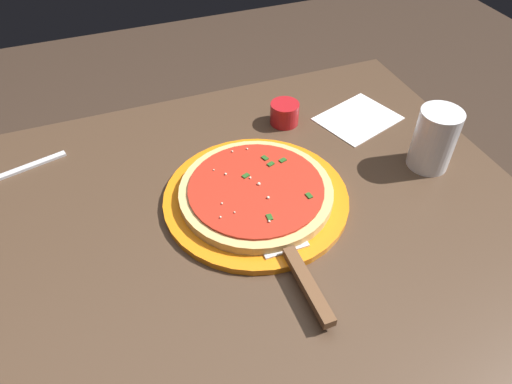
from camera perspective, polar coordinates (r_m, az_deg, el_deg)
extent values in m
cube|color=black|center=(1.36, 10.50, -1.41)|extent=(0.06, 0.06, 0.75)
cube|color=black|center=(1.26, -24.41, -10.71)|extent=(0.06, 0.06, 0.75)
cube|color=#473323|center=(0.76, -1.75, -4.09)|extent=(0.95, 0.76, 0.03)
cylinder|color=orange|center=(0.77, 0.00, -0.74)|extent=(0.30, 0.30, 0.01)
cylinder|color=#DBB26B|center=(0.76, 0.00, 0.00)|extent=(0.25, 0.25, 0.02)
cylinder|color=red|center=(0.76, 0.00, 0.55)|extent=(0.22, 0.22, 0.00)
sphere|color=#EFEACC|center=(0.83, -1.08, 5.28)|extent=(0.00, 0.00, 0.00)
sphere|color=#EFEACC|center=(0.79, -5.16, 2.70)|extent=(0.00, 0.00, 0.00)
sphere|color=#EFEACC|center=(0.82, -2.90, 4.95)|extent=(0.00, 0.00, 0.00)
sphere|color=#EFEACC|center=(0.78, -3.58, 2.24)|extent=(0.00, 0.00, 0.00)
sphere|color=#EFEACC|center=(0.70, 1.61, -3.58)|extent=(0.00, 0.00, 0.00)
sphere|color=#EFEACC|center=(0.71, -4.35, -3.06)|extent=(0.00, 0.00, 0.00)
sphere|color=#EFEACC|center=(0.73, -4.17, -1.39)|extent=(0.00, 0.00, 0.00)
sphere|color=#EFEACC|center=(0.71, -2.63, -2.48)|extent=(0.00, 0.00, 0.00)
sphere|color=#EFEACC|center=(0.74, 1.38, -0.50)|extent=(0.00, 0.00, 0.00)
sphere|color=#EFEACC|center=(0.77, -0.70, 1.74)|extent=(0.00, 0.00, 0.00)
sphere|color=#EFEACC|center=(0.76, 0.35, 0.99)|extent=(0.01, 0.01, 0.01)
cube|color=#23561E|center=(0.80, 3.28, 3.89)|extent=(0.01, 0.01, 0.00)
cube|color=#23561E|center=(0.74, 6.48, -0.43)|extent=(0.01, 0.01, 0.00)
cube|color=#23561E|center=(0.80, 1.81, 3.43)|extent=(0.01, 0.01, 0.00)
cube|color=#23561E|center=(0.71, 1.66, -3.08)|extent=(0.01, 0.01, 0.00)
cube|color=#23561E|center=(0.77, -1.25, 2.01)|extent=(0.01, 0.01, 0.00)
cube|color=#23561E|center=(0.81, 1.09, 4.17)|extent=(0.01, 0.01, 0.00)
cube|color=silver|center=(0.72, 2.45, -4.73)|extent=(0.07, 0.09, 0.00)
cube|color=brown|center=(0.65, 6.34, -11.18)|extent=(0.02, 0.13, 0.01)
cylinder|color=silver|center=(0.87, 20.88, 6.01)|extent=(0.07, 0.07, 0.11)
cylinder|color=#B2191E|center=(0.94, 3.49, 9.54)|extent=(0.06, 0.06, 0.04)
cube|color=white|center=(0.98, 12.29, 8.72)|extent=(0.18, 0.16, 0.00)
cube|color=silver|center=(0.93, -26.42, 2.58)|extent=(0.15, 0.05, 0.00)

